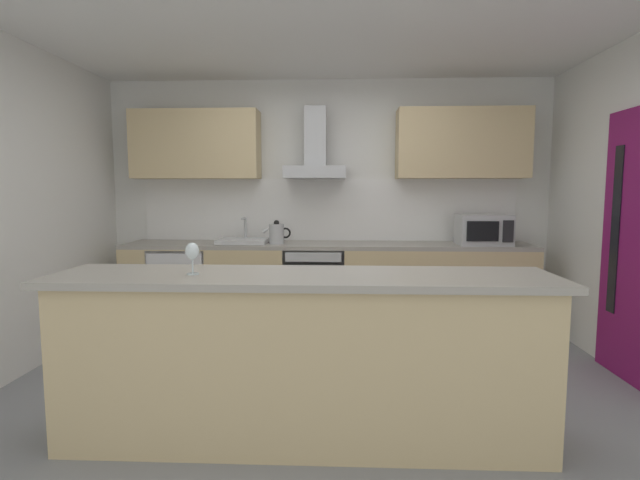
# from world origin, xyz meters

# --- Properties ---
(ground) EXTENTS (5.67, 4.86, 0.02)m
(ground) POSITION_xyz_m (0.00, 0.00, -0.01)
(ground) COLOR gray
(ceiling) EXTENTS (5.67, 4.86, 0.02)m
(ceiling) POSITION_xyz_m (0.00, 0.00, 2.61)
(ceiling) COLOR white
(wall_back) EXTENTS (5.67, 0.12, 2.60)m
(wall_back) POSITION_xyz_m (0.00, 1.99, 1.30)
(wall_back) COLOR white
(wall_back) RESTS_ON ground
(backsplash_tile) EXTENTS (3.97, 0.02, 0.66)m
(backsplash_tile) POSITION_xyz_m (0.00, 1.92, 1.23)
(backsplash_tile) COLOR white
(counter_back) EXTENTS (4.11, 0.60, 0.90)m
(counter_back) POSITION_xyz_m (0.00, 1.61, 0.45)
(counter_back) COLOR #D1B784
(counter_back) RESTS_ON ground
(counter_island) EXTENTS (2.81, 0.64, 0.97)m
(counter_island) POSITION_xyz_m (-0.07, -0.63, 0.49)
(counter_island) COLOR #D1B784
(counter_island) RESTS_ON ground
(upper_cabinets) EXTENTS (4.06, 0.32, 0.70)m
(upper_cabinets) POSITION_xyz_m (0.00, 1.76, 1.91)
(upper_cabinets) COLOR #D1B784
(side_door) EXTENTS (0.08, 0.85, 2.05)m
(side_door) POSITION_xyz_m (2.32, 0.36, 1.03)
(side_door) COLOR #7A1456
(side_door) RESTS_ON ground
(oven) EXTENTS (0.60, 0.62, 0.80)m
(oven) POSITION_xyz_m (-0.12, 1.59, 0.46)
(oven) COLOR slate
(oven) RESTS_ON ground
(refrigerator) EXTENTS (0.58, 0.60, 0.85)m
(refrigerator) POSITION_xyz_m (-1.48, 1.58, 0.43)
(refrigerator) COLOR white
(refrigerator) RESTS_ON ground
(microwave) EXTENTS (0.50, 0.38, 0.30)m
(microwave) POSITION_xyz_m (1.56, 1.56, 1.05)
(microwave) COLOR #B7BABC
(microwave) RESTS_ON counter_back
(sink) EXTENTS (0.50, 0.40, 0.26)m
(sink) POSITION_xyz_m (-0.86, 1.60, 0.93)
(sink) COLOR silver
(sink) RESTS_ON counter_back
(kettle) EXTENTS (0.29, 0.15, 0.24)m
(kettle) POSITION_xyz_m (-0.51, 1.55, 1.01)
(kettle) COLOR #B7BABC
(kettle) RESTS_ON counter_back
(range_hood) EXTENTS (0.62, 0.45, 0.72)m
(range_hood) POSITION_xyz_m (-0.12, 1.71, 1.79)
(range_hood) COLOR #B7BABC
(wine_glass) EXTENTS (0.08, 0.08, 0.18)m
(wine_glass) POSITION_xyz_m (-0.68, -0.66, 1.10)
(wine_glass) COLOR silver
(wine_glass) RESTS_ON counter_island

